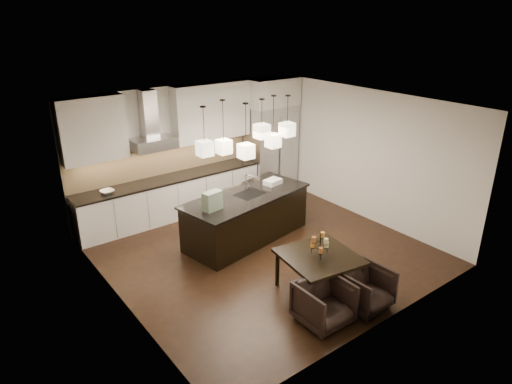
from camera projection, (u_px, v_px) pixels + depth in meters
floor at (262, 251)px, 8.72m from camera, size 5.50×5.50×0.02m
ceiling at (263, 104)px, 7.66m from camera, size 5.50×5.50×0.02m
wall_back at (187, 148)px, 10.23m from camera, size 5.50×0.02×2.80m
wall_front at (388, 240)px, 6.16m from camera, size 5.50×0.02×2.80m
wall_left at (114, 223)px, 6.65m from camera, size 0.02×5.50×2.80m
wall_right at (364, 155)px, 9.74m from camera, size 0.02×5.50×2.80m
refrigerator at (270, 149)px, 11.25m from camera, size 1.20×0.72×2.15m
fridge_panel at (271, 92)px, 10.72m from camera, size 1.26×0.72×0.65m
lower_cabinets at (172, 198)px, 10.00m from camera, size 4.21×0.62×0.88m
countertop at (171, 178)px, 9.83m from camera, size 4.21×0.66×0.04m
backsplash at (163, 160)px, 9.92m from camera, size 4.21×0.02×0.63m
upper_cab_left at (92, 130)px, 8.62m from camera, size 1.25×0.35×1.25m
upper_cab_right at (211, 112)px, 10.11m from camera, size 1.85×0.35×1.25m
hood_canopy at (153, 143)px, 9.39m from camera, size 0.90×0.52×0.24m
hood_chimney at (149, 114)px, 9.24m from camera, size 0.30×0.28×0.96m
fruit_bowl at (107, 192)px, 8.98m from camera, size 0.29×0.29×0.06m
island_body at (246, 218)px, 9.04m from camera, size 2.70×1.45×0.90m
island_top at (246, 196)px, 8.86m from camera, size 2.79×1.55×0.04m
faucet at (246, 183)px, 8.92m from camera, size 0.14×0.26×0.39m
tote_bag at (212, 201)px, 8.14m from camera, size 0.37×0.24×0.35m
food_container at (273, 182)px, 9.37m from camera, size 0.39×0.30×0.10m
dining_table at (318, 274)px, 7.35m from camera, size 1.28×1.28×0.68m
candelabra at (320, 244)px, 7.15m from camera, size 0.37×0.37×0.40m
candle_a at (327, 245)px, 7.22m from camera, size 0.08×0.08×0.09m
candle_b at (313, 244)px, 7.22m from camera, size 0.08×0.08×0.09m
candle_c at (321, 250)px, 7.04m from camera, size 0.08×0.08×0.09m
candle_d at (323, 235)px, 7.22m from camera, size 0.08×0.08×0.09m
candle_e at (314, 240)px, 7.07m from camera, size 0.08×0.08×0.09m
candle_f at (326, 241)px, 7.02m from camera, size 0.08×0.08×0.09m
armchair_left at (324, 303)px, 6.63m from camera, size 0.72×0.74×0.67m
armchair_right at (365, 289)px, 6.98m from camera, size 0.72×0.74×0.65m
pendant_a at (205, 148)px, 7.84m from camera, size 0.24×0.24×0.26m
pendant_b at (224, 147)px, 8.43m from camera, size 0.24×0.24×0.26m
pendant_c at (262, 131)px, 8.40m from camera, size 0.24×0.24×0.26m
pendant_d at (273, 141)px, 8.84m from camera, size 0.24×0.24×0.26m
pendant_e at (287, 129)px, 8.77m from camera, size 0.24×0.24×0.26m
pendant_f at (246, 151)px, 8.15m from camera, size 0.24×0.24×0.26m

